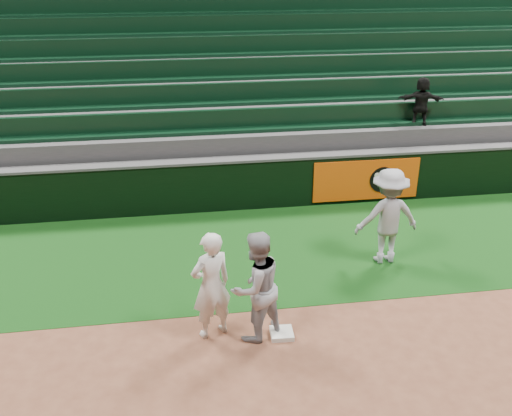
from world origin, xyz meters
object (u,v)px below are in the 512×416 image
at_px(first_base, 282,333).
at_px(first_baseman, 211,285).
at_px(baserunner, 256,287).
at_px(base_coach, 388,216).

relative_size(first_base, first_baseman, 0.20).
bearing_deg(baserunner, first_base, 142.19).
xyz_separation_m(first_baseman, base_coach, (3.55, 1.85, 0.06)).
height_order(first_base, base_coach, base_coach).
distance_m(first_baseman, base_coach, 4.00).
distance_m(first_baseman, baserunner, 0.70).
xyz_separation_m(first_base, base_coach, (2.46, 2.07, 0.93)).
distance_m(first_base, baserunner, 0.97).
bearing_deg(base_coach, baserunner, 33.73).
distance_m(baserunner, base_coach, 3.50).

